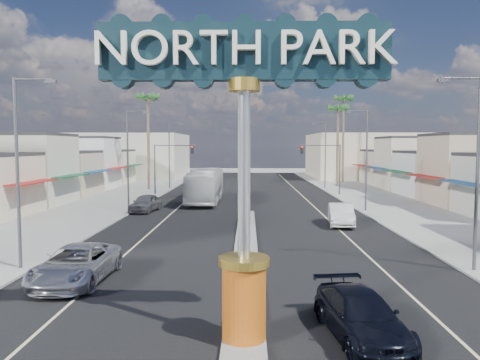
{
  "coord_description": "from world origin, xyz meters",
  "views": [
    {
      "loc": [
        0.11,
        -11.48,
        5.86
      ],
      "look_at": [
        -0.28,
        11.67,
        4.16
      ],
      "focal_mm": 35.0,
      "sensor_mm": 36.0,
      "label": 1
    }
  ],
  "objects_px": {
    "streetlight_r_near": "(474,163)",
    "suv_left": "(76,264)",
    "suv_right": "(361,316)",
    "car_parked_right": "(341,215)",
    "streetlight_l_mid": "(130,155)",
    "city_bus": "(205,186)",
    "streetlight_r_mid": "(365,155)",
    "gateway_sign": "(244,143)",
    "streetlight_l_near": "(21,163)",
    "palm_left_far": "(148,103)",
    "traffic_signal_left": "(170,159)",
    "car_parked_left": "(145,203)",
    "traffic_signal_right": "(325,159)",
    "streetlight_l_far": "(170,152)",
    "streetlight_r_far": "(324,152)",
    "palm_right_mid": "(338,113)",
    "palm_right_far": "(344,104)"
  },
  "relations": [
    {
      "from": "streetlight_r_near",
      "to": "suv_left",
      "type": "xyz_separation_m",
      "value": [
        -17.68,
        -1.9,
        -4.28
      ]
    },
    {
      "from": "suv_right",
      "to": "car_parked_right",
      "type": "height_order",
      "value": "car_parked_right"
    },
    {
      "from": "streetlight_l_mid",
      "to": "city_bus",
      "type": "distance_m",
      "value": 9.79
    },
    {
      "from": "streetlight_r_mid",
      "to": "car_parked_right",
      "type": "bearing_deg",
      "value": -115.56
    },
    {
      "from": "gateway_sign",
      "to": "city_bus",
      "type": "height_order",
      "value": "gateway_sign"
    },
    {
      "from": "streetlight_l_near",
      "to": "palm_left_far",
      "type": "height_order",
      "value": "palm_left_far"
    },
    {
      "from": "traffic_signal_left",
      "to": "car_parked_left",
      "type": "xyz_separation_m",
      "value": [
        0.18,
        -14.36,
        -3.49
      ]
    },
    {
      "from": "traffic_signal_right",
      "to": "streetlight_r_mid",
      "type": "xyz_separation_m",
      "value": [
        1.25,
        -13.99,
        0.79
      ]
    },
    {
      "from": "streetlight_l_far",
      "to": "car_parked_left",
      "type": "height_order",
      "value": "streetlight_l_far"
    },
    {
      "from": "suv_right",
      "to": "streetlight_l_far",
      "type": "bearing_deg",
      "value": 97.81
    },
    {
      "from": "streetlight_r_mid",
      "to": "traffic_signal_right",
      "type": "bearing_deg",
      "value": 95.1
    },
    {
      "from": "streetlight_r_far",
      "to": "streetlight_r_mid",
      "type": "bearing_deg",
      "value": -90.0
    },
    {
      "from": "car_parked_left",
      "to": "streetlight_l_near",
      "type": "bearing_deg",
      "value": -86.31
    },
    {
      "from": "streetlight_l_mid",
      "to": "car_parked_left",
      "type": "distance_m",
      "value": 4.53
    },
    {
      "from": "streetlight_l_mid",
      "to": "streetlight_r_far",
      "type": "relative_size",
      "value": 1.0
    },
    {
      "from": "streetlight_l_far",
      "to": "palm_right_mid",
      "type": "bearing_deg",
      "value": 9.69
    },
    {
      "from": "traffic_signal_right",
      "to": "streetlight_l_near",
      "type": "xyz_separation_m",
      "value": [
        -19.62,
        -33.99,
        0.79
      ]
    },
    {
      "from": "streetlight_r_mid",
      "to": "traffic_signal_left",
      "type": "bearing_deg",
      "value": 144.5
    },
    {
      "from": "traffic_signal_left",
      "to": "streetlight_r_mid",
      "type": "relative_size",
      "value": 0.67
    },
    {
      "from": "streetlight_l_mid",
      "to": "palm_right_mid",
      "type": "bearing_deg",
      "value": 47.97
    },
    {
      "from": "streetlight_l_mid",
      "to": "palm_right_mid",
      "type": "relative_size",
      "value": 0.74
    },
    {
      "from": "streetlight_r_near",
      "to": "streetlight_l_near",
      "type": "bearing_deg",
      "value": 180.0
    },
    {
      "from": "car_parked_left",
      "to": "traffic_signal_right",
      "type": "bearing_deg",
      "value": 46.15
    },
    {
      "from": "gateway_sign",
      "to": "streetlight_l_mid",
      "type": "bearing_deg",
      "value": 110.42
    },
    {
      "from": "streetlight_r_mid",
      "to": "car_parked_right",
      "type": "relative_size",
      "value": 1.85
    },
    {
      "from": "traffic_signal_right",
      "to": "suv_left",
      "type": "height_order",
      "value": "traffic_signal_right"
    },
    {
      "from": "car_parked_right",
      "to": "streetlight_r_mid",
      "type": "bearing_deg",
      "value": 71.18
    },
    {
      "from": "streetlight_r_mid",
      "to": "palm_right_far",
      "type": "bearing_deg",
      "value": 81.88
    },
    {
      "from": "car_parked_right",
      "to": "city_bus",
      "type": "relative_size",
      "value": 0.39
    },
    {
      "from": "streetlight_l_mid",
      "to": "car_parked_right",
      "type": "height_order",
      "value": "streetlight_l_mid"
    },
    {
      "from": "streetlight_l_near",
      "to": "suv_left",
      "type": "distance_m",
      "value": 5.67
    },
    {
      "from": "streetlight_l_far",
      "to": "palm_left_far",
      "type": "bearing_deg",
      "value": -142.08
    },
    {
      "from": "streetlight_r_mid",
      "to": "streetlight_l_near",
      "type": "bearing_deg",
      "value": -136.21
    },
    {
      "from": "traffic_signal_right",
      "to": "palm_right_far",
      "type": "xyz_separation_m",
      "value": [
        5.82,
        18.01,
        8.11
      ]
    },
    {
      "from": "streetlight_l_mid",
      "to": "palm_right_mid",
      "type": "height_order",
      "value": "palm_right_mid"
    },
    {
      "from": "traffic_signal_left",
      "to": "car_parked_right",
      "type": "relative_size",
      "value": 1.23
    },
    {
      "from": "palm_left_far",
      "to": "palm_right_far",
      "type": "bearing_deg",
      "value": 23.2
    },
    {
      "from": "streetlight_r_mid",
      "to": "suv_right",
      "type": "relative_size",
      "value": 1.87
    },
    {
      "from": "streetlight_r_near",
      "to": "suv_left",
      "type": "bearing_deg",
      "value": -173.85
    },
    {
      "from": "suv_left",
      "to": "city_bus",
      "type": "bearing_deg",
      "value": 85.71
    },
    {
      "from": "streetlight_l_mid",
      "to": "car_parked_left",
      "type": "xyz_separation_m",
      "value": [
        1.43,
        -0.36,
        -4.29
      ]
    },
    {
      "from": "traffic_signal_right",
      "to": "suv_right",
      "type": "relative_size",
      "value": 1.24
    },
    {
      "from": "traffic_signal_right",
      "to": "streetlight_r_mid",
      "type": "height_order",
      "value": "streetlight_r_mid"
    },
    {
      "from": "gateway_sign",
      "to": "car_parked_left",
      "type": "distance_m",
      "value": 29.54
    },
    {
      "from": "suv_right",
      "to": "city_bus",
      "type": "bearing_deg",
      "value": 94.92
    },
    {
      "from": "traffic_signal_right",
      "to": "palm_left_far",
      "type": "distance_m",
      "value": 24.09
    },
    {
      "from": "traffic_signal_left",
      "to": "car_parked_left",
      "type": "bearing_deg",
      "value": -89.26
    },
    {
      "from": "suv_left",
      "to": "gateway_sign",
      "type": "bearing_deg",
      "value": -38.63
    },
    {
      "from": "traffic_signal_right",
      "to": "streetlight_l_mid",
      "type": "relative_size",
      "value": 0.67
    },
    {
      "from": "streetlight_l_mid",
      "to": "car_parked_left",
      "type": "relative_size",
      "value": 1.96
    }
  ]
}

